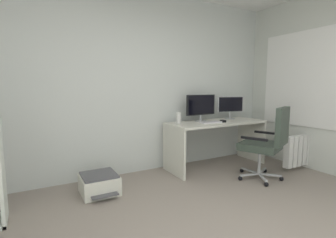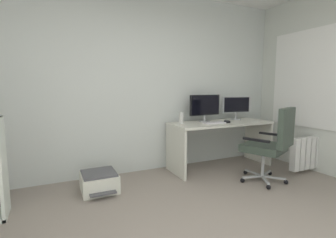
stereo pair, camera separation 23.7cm
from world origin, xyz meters
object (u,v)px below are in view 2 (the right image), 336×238
keyboard (214,123)px  computer_mouse (227,122)px  desk (220,133)px  office_chair (272,142)px  radiator (310,152)px  monitor_main (205,106)px  desktop_speaker (181,118)px  printer (99,182)px  monitor_secondary (236,106)px

keyboard → computer_mouse: 0.23m
desk → office_chair: 0.86m
keyboard → office_chair: size_ratio=0.33×
computer_mouse → radiator: 1.35m
computer_mouse → monitor_main: bearing=146.0°
monitor_main → office_chair: (0.42, -0.98, -0.43)m
monitor_main → computer_mouse: 0.43m
desk → monitor_main: monitor_main is taller
desk → desktop_speaker: desktop_speaker is taller
keyboard → desktop_speaker: desktop_speaker is taller
printer → radiator: (3.07, -0.63, 0.18)m
monitor_main → desk: bearing=-35.2°
monitor_secondary → desktop_speaker: bearing=-177.5°
monitor_secondary → keyboard: bearing=-158.9°
keyboard → printer: keyboard is taller
monitor_main → radiator: size_ratio=0.71×
desk → computer_mouse: size_ratio=16.47×
desktop_speaker → radiator: (1.79, -0.86, -0.53)m
desk → keyboard: size_ratio=4.84×
monitor_secondary → office_chair: bearing=-102.3°
computer_mouse → printer: 2.08m
monitor_secondary → monitor_main: bearing=-180.0°
desktop_speaker → radiator: desktop_speaker is taller
desk → desktop_speaker: bearing=171.4°
desk → monitor_secondary: size_ratio=3.33×
office_chair → desktop_speaker: bearing=133.0°
monitor_main → office_chair: monitor_main is taller
keyboard → printer: 1.86m
desk → office_chair: (0.21, -0.83, 0.00)m
printer → monitor_secondary: bearing=6.7°
desk → desktop_speaker: 0.72m
office_chair → monitor_secondary: bearing=77.7°
monitor_main → monitor_secondary: bearing=0.0°
office_chair → monitor_main: bearing=113.2°
monitor_secondary → printer: size_ratio=0.95×
desk → computer_mouse: 0.24m
monitor_secondary → keyboard: monitor_secondary is taller
desk → monitor_secondary: monitor_secondary is taller
computer_mouse → printer: (-1.98, -0.02, -0.64)m
desk → monitor_main: (-0.21, 0.15, 0.44)m
monitor_main → keyboard: monitor_main is taller
desktop_speaker → printer: desktop_speaker is taller
desktop_speaker → office_chair: size_ratio=0.16×
desk → printer: 2.00m
desk → keyboard: 0.29m
computer_mouse → desktop_speaker: bearing=175.9°
office_chair → radiator: size_ratio=1.32×
keyboard → computer_mouse: bearing=-1.5°
desktop_speaker → computer_mouse: bearing=-17.0°
monitor_main → printer: size_ratio=1.07×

